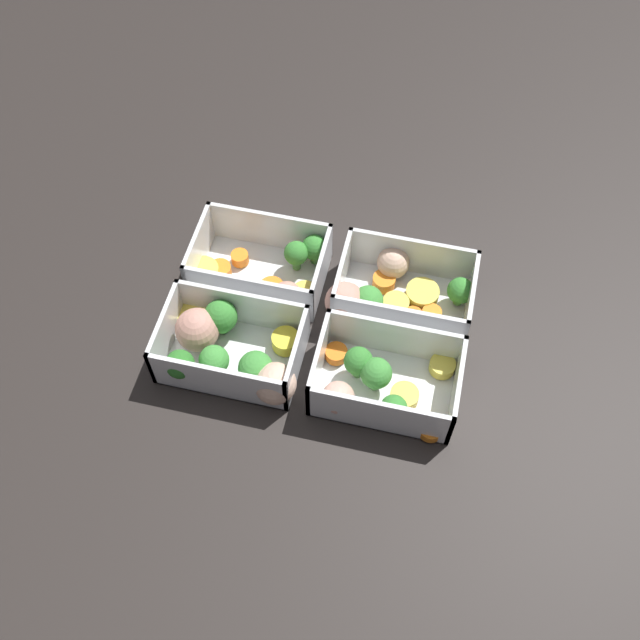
% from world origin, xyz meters
% --- Properties ---
extents(ground_plane, '(4.00, 4.00, 0.00)m').
position_xyz_m(ground_plane, '(0.00, 0.00, 0.00)').
color(ground_plane, '#282321').
extents(container_near_left, '(0.18, 0.13, 0.06)m').
position_xyz_m(container_near_left, '(-0.08, -0.05, 0.02)').
color(container_near_left, white).
rests_on(container_near_left, ground_plane).
extents(container_near_right, '(0.17, 0.11, 0.06)m').
position_xyz_m(container_near_right, '(0.08, -0.06, 0.02)').
color(container_near_right, white).
rests_on(container_near_right, ground_plane).
extents(container_far_left, '(0.16, 0.11, 0.06)m').
position_xyz_m(container_far_left, '(-0.08, 0.06, 0.02)').
color(container_far_left, white).
rests_on(container_far_left, ground_plane).
extents(container_far_right, '(0.18, 0.13, 0.06)m').
position_xyz_m(container_far_right, '(0.09, 0.06, 0.03)').
color(container_far_right, white).
rests_on(container_far_right, ground_plane).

